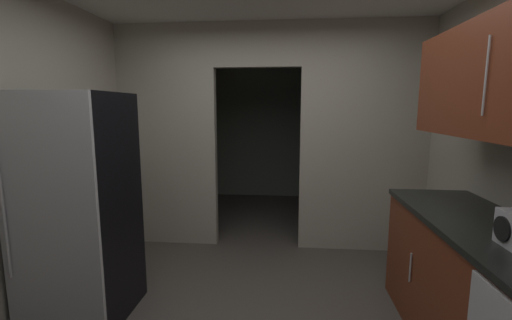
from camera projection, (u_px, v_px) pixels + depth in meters
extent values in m
cube|color=#ADA899|center=(168.00, 137.00, 4.09)|extent=(1.15, 0.12, 2.59)
cube|color=#ADA899|center=(363.00, 139.00, 3.87)|extent=(1.42, 0.12, 2.59)
cube|color=#ADA899|center=(258.00, 45.00, 3.83)|extent=(0.99, 0.12, 0.50)
cube|color=gray|center=(276.00, 127.00, 6.33)|extent=(3.56, 0.10, 2.59)
cube|color=gray|center=(162.00, 130.00, 5.32)|extent=(0.10, 2.40, 2.59)
cube|color=gray|center=(392.00, 132.00, 4.99)|extent=(0.10, 2.40, 2.59)
cube|color=black|center=(80.00, 207.00, 2.66)|extent=(0.71, 0.67, 1.76)
cube|color=#B7BABC|center=(49.00, 222.00, 2.32)|extent=(0.71, 0.03, 1.76)
cylinder|color=#B7BABC|center=(3.00, 210.00, 2.30)|extent=(0.02, 0.02, 0.97)
cube|color=maroon|center=(495.00, 315.00, 2.00)|extent=(0.62, 2.17, 0.90)
cube|color=black|center=(504.00, 239.00, 1.93)|extent=(0.66, 2.17, 0.04)
cylinder|color=#B7BABC|center=(410.00, 268.00, 2.50)|extent=(0.01, 0.01, 0.22)
cylinder|color=#B7BABC|center=(486.00, 76.00, 1.81)|extent=(0.01, 0.01, 0.42)
cylinder|color=black|center=(502.00, 229.00, 1.76)|extent=(0.01, 0.13, 0.13)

